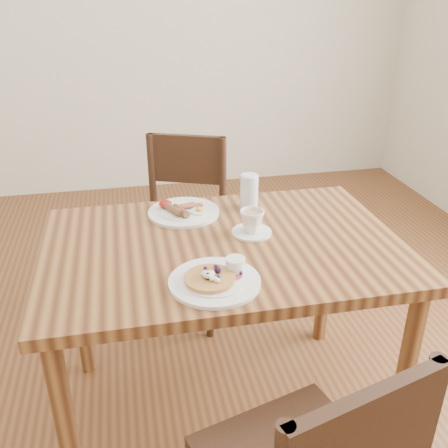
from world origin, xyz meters
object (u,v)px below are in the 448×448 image
Objects in this scene: chair_far at (182,220)px; pancake_plate at (216,279)px; dining_table at (224,268)px; teacup_saucer at (252,223)px; breakfast_plate at (183,211)px; water_glass at (249,192)px.

pancake_plate is (-0.02, -0.98, 0.27)m from chair_far.
dining_table is 0.76m from chair_far.
chair_far is 0.77m from teacup_saucer.
chair_far is 3.26× the size of breakfast_plate.
pancake_plate is 0.34m from teacup_saucer.
breakfast_plate is at bearing 135.63° from teacup_saucer.
teacup_saucer reaches higher than dining_table.
chair_far is 0.62m from water_glass.
teacup_saucer is at bearing 57.51° from pancake_plate.
dining_table is 1.36× the size of chair_far.
breakfast_plate is 2.00× the size of water_glass.
dining_table is at bearing -120.45° from water_glass.
chair_far reaches higher than teacup_saucer.
breakfast_plate is (-0.05, -0.48, 0.27)m from chair_far.
chair_far is 1.02m from pancake_plate.
chair_far is at bearing 103.21° from teacup_saucer.
chair_far is 6.53× the size of water_glass.
teacup_saucer is (0.16, -0.69, 0.30)m from chair_far.
water_glass is at bearing 59.55° from dining_table.
chair_far is (-0.05, 0.74, -0.16)m from dining_table.
pancake_plate is 1.00× the size of breakfast_plate.
water_glass reaches higher than teacup_saucer.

